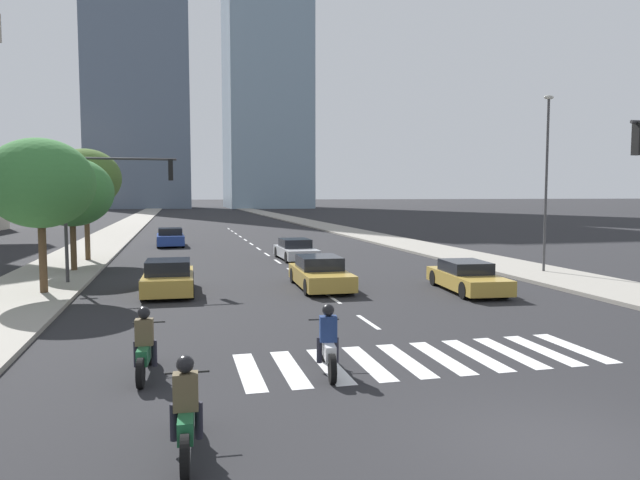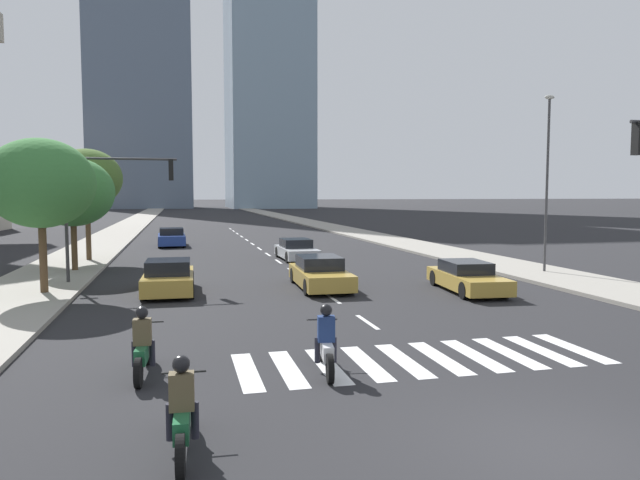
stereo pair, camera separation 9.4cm
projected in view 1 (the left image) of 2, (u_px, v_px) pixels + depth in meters
ground_plane at (559, 450)px, 8.68m from camera, size 800.00×800.00×0.00m
sidewalk_east at (424, 248)px, 40.38m from camera, size 4.00×260.00×0.15m
sidewalk_west at (81, 256)px, 35.03m from camera, size 4.00×260.00×0.15m
crosswalk_near at (423, 359)px, 13.45m from camera, size 8.55×2.80×0.01m
lane_divider_center at (258, 249)px, 40.55m from camera, size 0.14×50.00×0.01m
motorcycle_lead at (328, 345)px, 12.45m from camera, size 0.70×2.20×1.49m
motorcycle_trailing at (145, 349)px, 12.16m from camera, size 0.70×2.22×1.49m
motorcycle_third at (186, 414)px, 8.53m from camera, size 0.70×2.25×1.49m
sedan_gold_0 at (467, 277)px, 22.80m from camera, size 2.18×4.85×1.18m
sedan_silver_1 at (296, 250)px, 33.81m from camera, size 1.94×4.54×1.20m
sedan_blue_2 at (170, 238)px, 42.45m from camera, size 2.03×4.29×1.34m
sedan_gold_3 at (320, 273)px, 23.60m from camera, size 2.03×4.84×1.29m
sedan_gold_4 at (169, 278)px, 22.24m from camera, size 1.97×4.32×1.32m
traffic_signal_far at (109, 190)px, 24.30m from camera, size 4.81×0.28×5.55m
street_lamp_east at (547, 171)px, 27.30m from camera, size 0.50×0.24×8.28m
street_tree_nearest at (40, 183)px, 21.36m from camera, size 3.90×3.90×5.73m
street_tree_second at (72, 192)px, 27.74m from camera, size 3.90×3.90×5.43m
street_tree_third at (86, 178)px, 32.08m from camera, size 3.84×3.84×6.18m
office_tower_left_skyline at (136, 5)px, 153.02m from camera, size 26.35×20.30×117.59m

